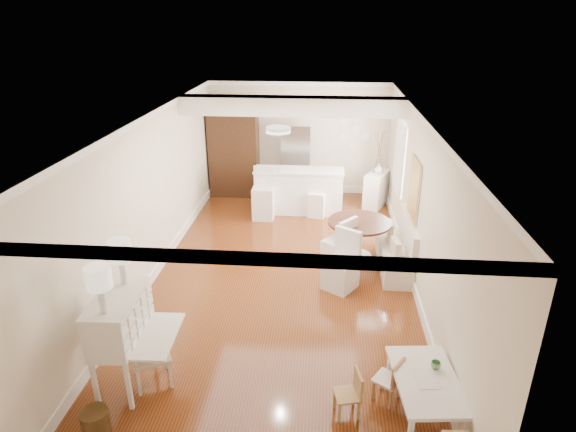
# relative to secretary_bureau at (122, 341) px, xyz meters

# --- Properties ---
(room) EXTENTS (9.00, 9.04, 2.82)m
(room) POSITION_rel_secretary_bureau_xyz_m (1.74, 3.08, 1.35)
(room) COLOR brown
(room) RESTS_ON ground
(secretary_bureau) EXTENTS (1.02, 1.04, 1.26)m
(secretary_bureau) POSITION_rel_secretary_bureau_xyz_m (0.00, 0.00, 0.00)
(secretary_bureau) COLOR white
(secretary_bureau) RESTS_ON ground
(gustavian_armchair) EXTENTS (0.64, 0.64, 0.84)m
(gustavian_armchair) POSITION_rel_secretary_bureau_xyz_m (0.33, 0.03, -0.21)
(gustavian_armchair) COLOR silver
(gustavian_armchair) RESTS_ON ground
(wicker_basket) EXTENTS (0.38, 0.38, 0.31)m
(wicker_basket) POSITION_rel_secretary_bureau_xyz_m (-0.03, -0.82, -0.47)
(wicker_basket) COLOR #483116
(wicker_basket) RESTS_ON ground
(kids_table) EXTENTS (0.79, 1.21, 0.57)m
(kids_table) POSITION_rel_secretary_bureau_xyz_m (3.60, -0.30, -0.34)
(kids_table) COLOR white
(kids_table) RESTS_ON ground
(kids_chair_a) EXTENTS (0.34, 0.34, 0.59)m
(kids_chair_a) POSITION_rel_secretary_bureau_xyz_m (2.73, -0.31, -0.33)
(kids_chair_a) COLOR #A7824C
(kids_chair_a) RESTS_ON ground
(kids_chair_b) EXTENTS (0.40, 0.40, 0.60)m
(kids_chair_b) POSITION_rel_secretary_bureau_xyz_m (3.22, -0.02, -0.33)
(kids_chair_b) COLOR #A7784C
(kids_chair_b) RESTS_ON ground
(banquette) EXTENTS (0.52, 1.60, 0.98)m
(banquette) POSITION_rel_secretary_bureau_xyz_m (3.69, 3.26, -0.14)
(banquette) COLOR silver
(banquette) RESTS_ON ground
(dining_table) EXTENTS (1.29, 1.29, 0.79)m
(dining_table) POSITION_rel_secretary_bureau_xyz_m (3.06, 3.54, -0.23)
(dining_table) COLOR #472316
(dining_table) RESTS_ON ground
(slip_chair_near) EXTENTS (0.68, 0.68, 1.02)m
(slip_chair_near) POSITION_rel_secretary_bureau_xyz_m (2.70, 2.51, -0.12)
(slip_chair_near) COLOR white
(slip_chair_near) RESTS_ON ground
(slip_chair_far) EXTENTS (0.66, 0.66, 0.97)m
(slip_chair_far) POSITION_rel_secretary_bureau_xyz_m (2.68, 3.31, -0.14)
(slip_chair_far) COLOR white
(slip_chair_far) RESTS_ON ground
(breakfast_counter) EXTENTS (2.05, 0.65, 1.03)m
(breakfast_counter) POSITION_rel_secretary_bureau_xyz_m (1.80, 5.86, -0.11)
(breakfast_counter) COLOR white
(breakfast_counter) RESTS_ON ground
(bar_stool_left) EXTENTS (0.47, 0.47, 1.17)m
(bar_stool_left) POSITION_rel_secretary_bureau_xyz_m (1.03, 5.40, -0.04)
(bar_stool_left) COLOR white
(bar_stool_left) RESTS_ON ground
(bar_stool_right) EXTENTS (0.43, 0.43, 0.91)m
(bar_stool_right) POSITION_rel_secretary_bureau_xyz_m (2.23, 5.63, -0.17)
(bar_stool_right) COLOR white
(bar_stool_right) RESTS_ON ground
(pantry_cabinet) EXTENTS (1.20, 0.60, 2.30)m
(pantry_cabinet) POSITION_rel_secretary_bureau_xyz_m (0.10, 6.94, 0.52)
(pantry_cabinet) COLOR #381E11
(pantry_cabinet) RESTS_ON ground
(fridge) EXTENTS (0.75, 0.65, 1.80)m
(fridge) POSITION_rel_secretary_bureau_xyz_m (2.00, 6.91, 0.27)
(fridge) COLOR silver
(fridge) RESTS_ON ground
(sideboard) EXTENTS (0.70, 0.95, 0.83)m
(sideboard) POSITION_rel_secretary_bureau_xyz_m (3.64, 6.41, -0.21)
(sideboard) COLOR silver
(sideboard) RESTS_ON ground
(pencil_cup) EXTENTS (0.14, 0.14, 0.09)m
(pencil_cup) POSITION_rel_secretary_bureau_xyz_m (3.73, -0.12, -0.01)
(pencil_cup) COLOR #5EA267
(pencil_cup) RESTS_ON kids_table
(branch_vase) EXTENTS (0.26, 0.26, 0.21)m
(branch_vase) POSITION_rel_secretary_bureau_xyz_m (3.65, 6.40, 0.30)
(branch_vase) COLOR white
(branch_vase) RESTS_ON sideboard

